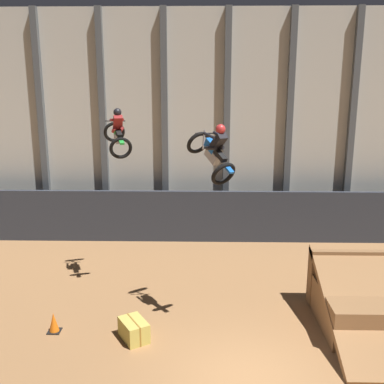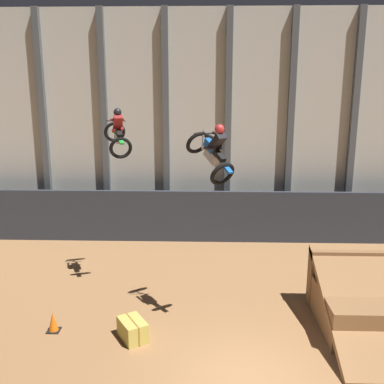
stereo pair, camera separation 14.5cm
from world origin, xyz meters
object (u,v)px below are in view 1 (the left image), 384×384
(dirt_ramp, at_px, (362,301))
(traffic_cone_near_ramp, at_px, (54,323))
(rider_bike_left_air, at_px, (118,133))
(rider_bike_right_air, at_px, (213,151))
(hay_bale_trackside, at_px, (134,330))

(dirt_ramp, relative_size, traffic_cone_near_ramp, 7.48)
(traffic_cone_near_ramp, bearing_deg, rider_bike_left_air, 66.60)
(dirt_ramp, bearing_deg, traffic_cone_near_ramp, -175.38)
(dirt_ramp, bearing_deg, rider_bike_left_air, 161.19)
(rider_bike_left_air, relative_size, rider_bike_right_air, 1.05)
(rider_bike_right_air, distance_m, hay_bale_trackside, 5.37)
(dirt_ramp, distance_m, rider_bike_left_air, 9.15)
(dirt_ramp, relative_size, rider_bike_left_air, 2.30)
(rider_bike_right_air, distance_m, traffic_cone_near_ramp, 6.61)
(rider_bike_left_air, distance_m, traffic_cone_near_ramp, 6.15)
(dirt_ramp, height_order, rider_bike_right_air, rider_bike_right_air)
(rider_bike_right_air, bearing_deg, hay_bale_trackside, 171.90)
(rider_bike_left_air, height_order, traffic_cone_near_ramp, rider_bike_left_air)
(traffic_cone_near_ramp, bearing_deg, dirt_ramp, 4.62)
(rider_bike_right_air, bearing_deg, dirt_ramp, -33.77)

